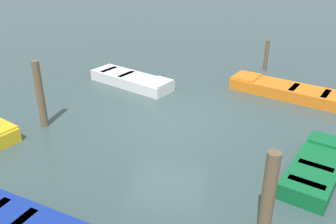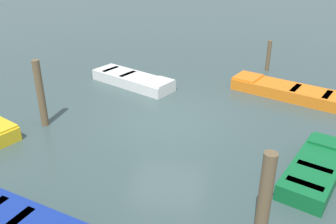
% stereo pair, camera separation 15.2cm
% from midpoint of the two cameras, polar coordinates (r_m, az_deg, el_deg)
% --- Properties ---
extents(ground_plane, '(80.00, 80.00, 0.00)m').
position_cam_midpoint_polar(ground_plane, '(11.35, -0.38, -1.60)').
color(ground_plane, '#384C4C').
extents(rowboat_white, '(2.46, 3.56, 0.46)m').
position_cam_midpoint_polar(rowboat_white, '(14.26, -5.99, 5.02)').
color(rowboat_white, silver).
rests_on(rowboat_white, ground_plane).
extents(rowboat_green, '(3.02, 2.05, 0.46)m').
position_cam_midpoint_polar(rowboat_green, '(9.50, 21.90, -8.02)').
color(rowboat_green, '#0F602D').
rests_on(rowboat_green, ground_plane).
extents(rowboat_orange, '(2.58, 4.05, 0.46)m').
position_cam_midpoint_polar(rowboat_orange, '(13.87, 17.48, 3.35)').
color(rowboat_orange, orange).
rests_on(rowboat_orange, ground_plane).
extents(mooring_piling_mid_right, '(0.22, 0.22, 2.06)m').
position_cam_midpoint_polar(mooring_piling_mid_right, '(11.37, -19.76, 2.59)').
color(mooring_piling_mid_right, brown).
rests_on(mooring_piling_mid_right, ground_plane).
extents(mooring_piling_near_right, '(0.17, 0.17, 1.31)m').
position_cam_midpoint_polar(mooring_piling_near_right, '(16.32, 14.89, 8.58)').
color(mooring_piling_near_right, brown).
rests_on(mooring_piling_near_right, ground_plane).
extents(mooring_piling_near_left, '(0.26, 0.26, 1.77)m').
position_cam_midpoint_polar(mooring_piling_near_left, '(7.18, 14.91, -12.14)').
color(mooring_piling_near_left, brown).
rests_on(mooring_piling_near_left, ground_plane).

